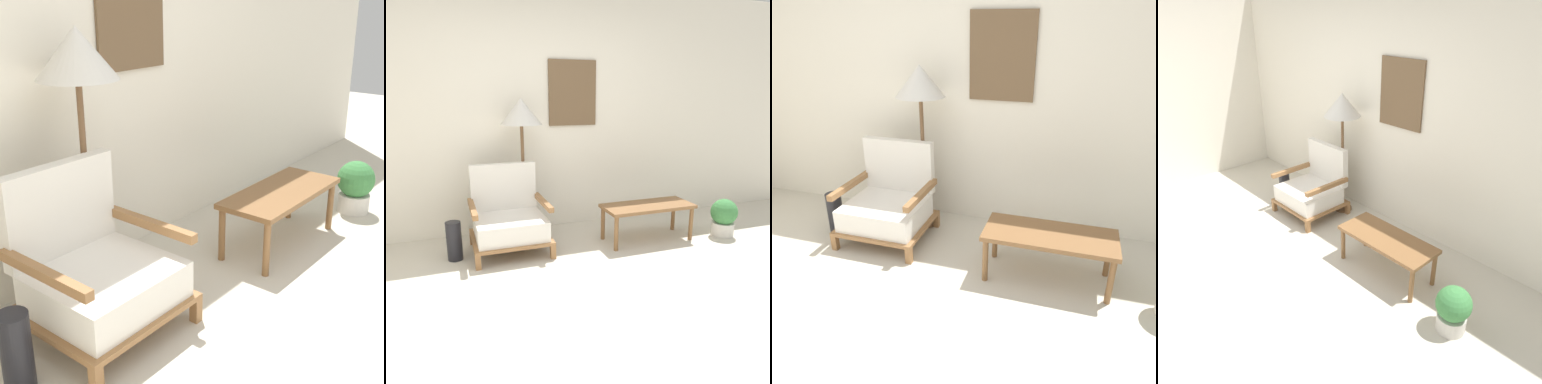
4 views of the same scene
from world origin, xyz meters
TOP-DOWN VIEW (x-y plane):
  - ground_plane at (0.00, 0.00)m, footprint 14.00×14.00m
  - wall_back at (0.00, 2.09)m, footprint 8.00×0.09m
  - armchair at (-0.41, 1.49)m, footprint 0.75×0.68m
  - floor_lamp at (-0.18, 1.79)m, footprint 0.43×0.43m
  - coffee_table at (1.04, 1.25)m, footprint 0.97×0.41m
  - vase at (-0.94, 1.42)m, footprint 0.14×0.14m
  - potted_plant at (1.90, 1.08)m, footprint 0.29×0.29m

SIDE VIEW (x-z plane):
  - ground_plane at x=0.00m, z-range 0.00..0.00m
  - vase at x=-0.94m, z-range 0.00..0.38m
  - potted_plant at x=1.90m, z-range 0.01..0.43m
  - armchair at x=-0.41m, z-range -0.10..0.75m
  - coffee_table at x=1.04m, z-range 0.15..0.54m
  - floor_lamp at x=-0.18m, z-range 0.56..2.06m
  - wall_back at x=0.00m, z-range 0.00..2.70m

